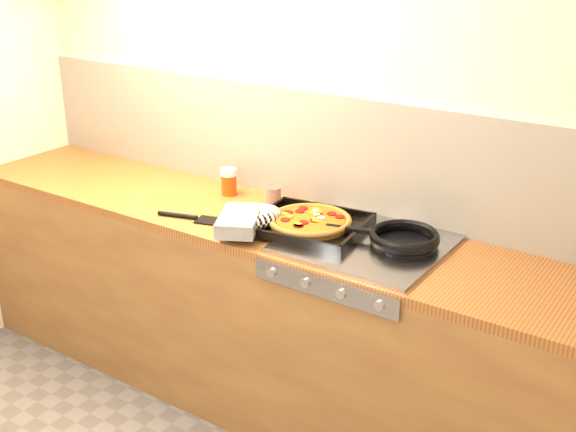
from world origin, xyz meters
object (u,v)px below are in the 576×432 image
Objects in this scene: tomato_can at (273,198)px; juice_glass at (229,181)px; frying_pan at (403,238)px; pizza_on_tray at (291,221)px.

tomato_can is 0.28m from juice_glass.
tomato_can is 0.84× the size of juice_glass.
frying_pan is 4.51× the size of tomato_can.
frying_pan is at bearing -5.84° from juice_glass.
pizza_on_tray is 4.71× the size of juice_glass.
pizza_on_tray is at bearing -166.42° from frying_pan.
tomato_can is at bearing -8.81° from juice_glass.
juice_glass reaches higher than tomato_can.
pizza_on_tray is 0.46m from frying_pan.
tomato_can is at bearing 175.44° from frying_pan.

